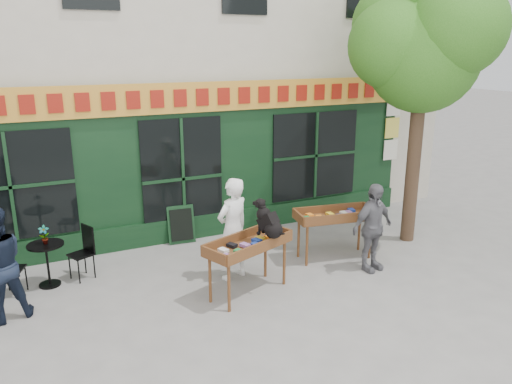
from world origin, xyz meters
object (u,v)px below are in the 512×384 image
(book_cart_center, at_px, (248,247))
(woman, at_px, (233,229))
(dog, at_px, (269,218))
(book_cart_right, at_px, (335,218))
(bistro_table, at_px, (47,256))
(man_right, at_px, (372,228))

(book_cart_center, bearing_deg, woman, 69.23)
(dog, height_order, woman, woman)
(dog, bearing_deg, woman, 95.80)
(woman, distance_m, book_cart_right, 2.11)
(woman, xyz_separation_m, book_cart_right, (2.11, -0.02, -0.09))
(book_cart_right, height_order, bistro_table, book_cart_right)
(book_cart_right, distance_m, bistro_table, 5.22)
(book_cart_center, distance_m, dog, 0.59)
(dog, relative_size, book_cart_right, 0.38)
(woman, height_order, book_cart_right, woman)
(woman, bearing_deg, bistro_table, -40.48)
(book_cart_center, relative_size, woman, 0.89)
(bistro_table, bearing_deg, man_right, -18.85)
(man_right, height_order, bistro_table, man_right)
(book_cart_center, height_order, dog, dog)
(dog, distance_m, woman, 0.87)
(book_cart_center, xyz_separation_m, bistro_table, (-2.98, 1.72, -0.28))
(book_cart_center, bearing_deg, man_right, -23.70)
(woman, bearing_deg, man_right, 141.45)
(dog, xyz_separation_m, book_cart_right, (1.76, 0.68, -0.47))
(dog, height_order, man_right, man_right)
(dog, xyz_separation_m, bistro_table, (-3.33, 1.77, -0.75))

